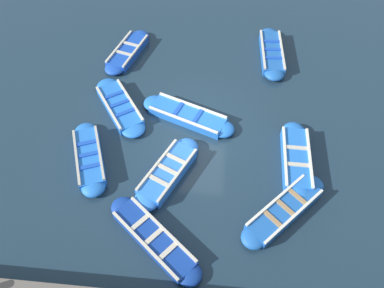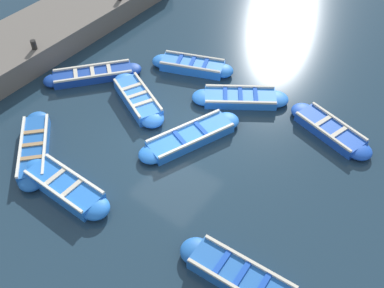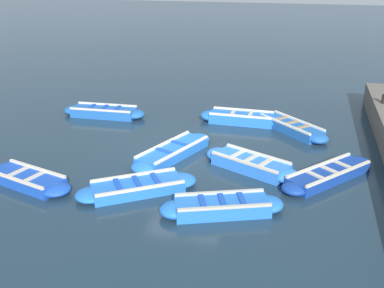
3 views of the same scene
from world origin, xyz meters
name	(u,v)px [view 2 (image 2 of 3)]	position (x,y,z in m)	size (l,w,h in m)	color
ground_plane	(174,140)	(0.00, 0.00, 0.00)	(120.00, 120.00, 0.00)	#1C303F
boat_mid_row	(34,148)	(-3.17, -3.03, 0.18)	(3.01, 2.92, 0.41)	#1E59AD
boat_outer_right	(240,98)	(0.68, 2.89, 0.15)	(3.29, 2.63, 0.36)	blue
boat_bow_out	(190,137)	(0.44, 0.29, 0.16)	(2.08, 3.71, 0.38)	blue
boat_end_of_row	(330,130)	(3.90, 3.23, 0.16)	(3.25, 1.65, 0.37)	#1947B7
boat_stern_in	(93,75)	(-4.44, 0.78, 0.16)	(2.88, 3.25, 0.37)	navy
boat_far_corner	(138,99)	(-2.15, 0.69, 0.19)	(3.23, 2.10, 0.44)	blue
boat_centre	(241,278)	(4.35, -2.93, 0.19)	(3.49, 1.00, 0.43)	#1E59AD
boat_broadside	(192,66)	(-1.79, 3.40, 0.18)	(3.23, 1.87, 0.41)	blue
boat_near_quay	(65,187)	(-1.23, -3.53, 0.20)	(3.32, 0.92, 0.45)	blue
quay_wall	(18,48)	(-7.69, 0.00, 0.45)	(3.07, 15.52, 0.89)	#605951
bollard_mid_north	(34,45)	(-6.51, 0.00, 1.07)	(0.20, 0.20, 0.35)	black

